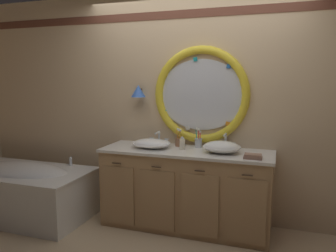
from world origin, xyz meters
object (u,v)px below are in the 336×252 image
bathtub (22,188)px  toothbrush_holder_right (198,142)px  soap_dispenser (182,144)px  folded_hand_towel (253,156)px  toothbrush_holder_left (179,141)px  sink_basin_right (222,147)px  sink_basin_left (151,143)px

bathtub → toothbrush_holder_right: (2.00, 0.50, 0.58)m
soap_dispenser → folded_hand_towel: size_ratio=0.85×
soap_dispenser → toothbrush_holder_left: bearing=117.6°
sink_basin_right → toothbrush_holder_left: size_ratio=1.89×
toothbrush_holder_left → toothbrush_holder_right: (0.22, -0.00, 0.01)m
sink_basin_right → toothbrush_holder_right: bearing=147.2°
sink_basin_left → toothbrush_holder_right: toothbrush_holder_right is taller
toothbrush_holder_right → folded_hand_towel: 0.70m
sink_basin_right → toothbrush_holder_left: (-0.51, 0.19, -0.01)m
toothbrush_holder_left → soap_dispenser: toothbrush_holder_left is taller
bathtub → toothbrush_holder_left: (1.77, 0.51, 0.58)m
toothbrush_holder_right → soap_dispenser: bearing=-131.2°
sink_basin_right → toothbrush_holder_right: toothbrush_holder_right is taller
sink_basin_right → folded_hand_towel: size_ratio=2.27×
toothbrush_holder_right → folded_hand_towel: size_ratio=1.29×
toothbrush_holder_left → folded_hand_towel: bearing=-22.1°
sink_basin_right → sink_basin_left: bearing=180.0°
soap_dispenser → sink_basin_right: bearing=-3.7°
sink_basin_left → toothbrush_holder_right: (0.48, 0.19, 0.01)m
sink_basin_left → toothbrush_holder_left: (0.26, 0.19, 0.00)m
toothbrush_holder_left → soap_dispenser: bearing=-62.4°
sink_basin_left → bathtub: bearing=-168.2°
toothbrush_holder_left → folded_hand_towel: (0.84, -0.34, -0.03)m
toothbrush_holder_left → soap_dispenser: (0.08, -0.16, 0.01)m
folded_hand_towel → sink_basin_left: bearing=172.2°
bathtub → sink_basin_right: sink_basin_right is taller
sink_basin_right → soap_dispenser: soap_dispenser is taller
sink_basin_left → folded_hand_towel: sink_basin_left is taller
sink_basin_left → soap_dispenser: soap_dispenser is taller
toothbrush_holder_left → toothbrush_holder_right: bearing=-0.8°
bathtub → toothbrush_holder_right: size_ratio=7.30×
toothbrush_holder_left → folded_hand_towel: size_ratio=1.20×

